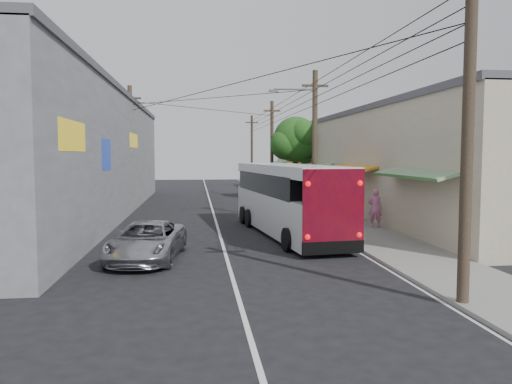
% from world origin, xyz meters
% --- Properties ---
extents(ground, '(120.00, 120.00, 0.00)m').
position_xyz_m(ground, '(0.00, 0.00, 0.00)').
color(ground, black).
rests_on(ground, ground).
extents(sidewalk, '(3.00, 80.00, 0.12)m').
position_xyz_m(sidewalk, '(6.50, 20.00, 0.06)').
color(sidewalk, slate).
rests_on(sidewalk, ground).
extents(building_right, '(7.09, 40.00, 6.25)m').
position_xyz_m(building_right, '(10.99, 22.00, 3.15)').
color(building_right, '#B7A591').
rests_on(building_right, ground).
extents(building_left, '(7.20, 36.00, 7.25)m').
position_xyz_m(building_left, '(-8.50, 18.00, 3.65)').
color(building_left, gray).
rests_on(building_left, ground).
extents(utility_poles, '(11.80, 45.28, 8.00)m').
position_xyz_m(utility_poles, '(3.13, 20.33, 4.13)').
color(utility_poles, '#473828').
rests_on(utility_poles, ground).
extents(street_tree, '(4.40, 4.00, 6.60)m').
position_xyz_m(street_tree, '(6.87, 26.02, 4.67)').
color(street_tree, '#3F2B19').
rests_on(street_tree, ground).
extents(coach_bus, '(3.53, 11.13, 3.15)m').
position_xyz_m(coach_bus, '(2.99, 9.09, 1.63)').
color(coach_bus, white).
rests_on(coach_bus, ground).
extents(jeepney, '(2.74, 4.94, 1.31)m').
position_xyz_m(jeepney, '(-2.72, 4.22, 0.65)').
color(jeepney, '#B5B5BC').
rests_on(jeepney, ground).
extents(parked_suv, '(2.70, 5.82, 1.65)m').
position_xyz_m(parked_suv, '(4.60, 15.04, 0.82)').
color(parked_suv, gray).
rests_on(parked_suv, ground).
extents(parked_car_mid, '(1.62, 3.84, 1.30)m').
position_xyz_m(parked_car_mid, '(4.60, 24.13, 0.65)').
color(parked_car_mid, '#2A2A2F').
rests_on(parked_car_mid, ground).
extents(parked_car_far, '(1.67, 4.26, 1.38)m').
position_xyz_m(parked_car_far, '(4.15, 30.77, 0.69)').
color(parked_car_far, black).
rests_on(parked_car_far, ground).
extents(pedestrian_near, '(0.79, 0.67, 1.84)m').
position_xyz_m(pedestrian_near, '(7.46, 9.99, 1.04)').
color(pedestrian_near, '#D06E9E').
rests_on(pedestrian_near, sidewalk).
extents(pedestrian_far, '(0.97, 0.83, 1.73)m').
position_xyz_m(pedestrian_far, '(6.97, 12.00, 0.99)').
color(pedestrian_far, '#91A6D3').
rests_on(pedestrian_far, sidewalk).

